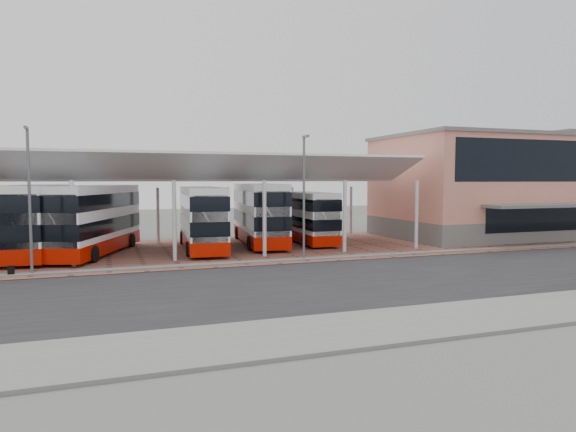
% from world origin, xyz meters
% --- Properties ---
extents(ground, '(140.00, 140.00, 0.00)m').
position_xyz_m(ground, '(0.00, 0.00, 0.00)').
color(ground, '#52544F').
extents(road, '(120.00, 14.00, 0.02)m').
position_xyz_m(road, '(0.00, -1.00, 0.01)').
color(road, black).
rests_on(road, ground).
extents(forecourt, '(72.00, 16.00, 0.06)m').
position_xyz_m(forecourt, '(2.00, 13.00, 0.03)').
color(forecourt, brown).
rests_on(forecourt, ground).
extents(sidewalk, '(120.00, 4.00, 0.14)m').
position_xyz_m(sidewalk, '(0.00, -9.00, 0.07)').
color(sidewalk, slate).
rests_on(sidewalk, ground).
extents(north_kerb, '(120.00, 0.80, 0.14)m').
position_xyz_m(north_kerb, '(0.00, 6.20, 0.07)').
color(north_kerb, slate).
rests_on(north_kerb, ground).
extents(yellow_line_near, '(120.00, 0.12, 0.01)m').
position_xyz_m(yellow_line_near, '(0.00, -7.00, 0.03)').
color(yellow_line_near, '#B98B19').
rests_on(yellow_line_near, road).
extents(yellow_line_far, '(120.00, 0.12, 0.01)m').
position_xyz_m(yellow_line_far, '(0.00, -6.70, 0.03)').
color(yellow_line_far, '#B98B19').
rests_on(yellow_line_far, road).
extents(canopy, '(37.00, 11.63, 7.07)m').
position_xyz_m(canopy, '(-6.00, 13.94, 5.80)').
color(canopy, silver).
rests_on(canopy, ground).
extents(terminal, '(18.40, 14.40, 9.25)m').
position_xyz_m(terminal, '(23.00, 13.92, 4.66)').
color(terminal, slate).
rests_on(terminal, ground).
extents(lamp_west, '(0.16, 0.90, 8.07)m').
position_xyz_m(lamp_west, '(-14.00, 6.27, 4.36)').
color(lamp_west, '#5C5F63').
rests_on(lamp_west, ground).
extents(lamp_east, '(0.16, 0.90, 8.07)m').
position_xyz_m(lamp_east, '(2.00, 6.27, 4.36)').
color(lamp_east, '#5C5F63').
rests_on(lamp_east, ground).
extents(bus_1, '(3.98, 11.95, 4.83)m').
position_xyz_m(bus_1, '(-14.39, 13.96, 2.46)').
color(bus_1, white).
rests_on(bus_1, forecourt).
extents(bus_2, '(6.54, 11.84, 4.79)m').
position_xyz_m(bus_2, '(-10.84, 13.37, 2.44)').
color(bus_2, white).
rests_on(bus_2, forecourt).
extents(bus_3, '(3.48, 11.43, 4.64)m').
position_xyz_m(bus_3, '(-3.36, 13.48, 2.36)').
color(bus_3, white).
rests_on(bus_3, forecourt).
extents(bus_4, '(4.10, 12.05, 4.87)m').
position_xyz_m(bus_4, '(1.59, 15.21, 2.48)').
color(bus_4, white).
rests_on(bus_4, forecourt).
extents(bus_5, '(2.85, 10.22, 4.18)m').
position_xyz_m(bus_5, '(5.59, 15.16, 2.13)').
color(bus_5, white).
rests_on(bus_5, forecourt).
extents(suitcase, '(0.32, 0.23, 0.55)m').
position_xyz_m(suitcase, '(-15.02, 6.26, 0.33)').
color(suitcase, black).
rests_on(suitcase, forecourt).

